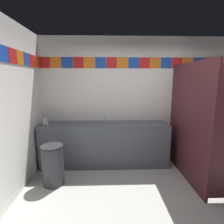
{
  "coord_description": "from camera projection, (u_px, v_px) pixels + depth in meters",
  "views": [
    {
      "loc": [
        -0.7,
        -2.2,
        1.79
      ],
      "look_at": [
        -0.59,
        1.06,
        1.19
      ],
      "focal_mm": 28.69,
      "sensor_mm": 36.0,
      "label": 1
    }
  ],
  "objects": [
    {
      "name": "stall_divider",
      "position": [
        204.0,
        125.0,
        2.94
      ],
      "size": [
        0.92,
        1.58,
        2.08
      ],
      "color": "#471E23",
      "rests_on": "ground_plane"
    },
    {
      "name": "vanity_counter",
      "position": [
        105.0,
        144.0,
        3.76
      ],
      "size": [
        2.6,
        0.55,
        0.89
      ],
      "color": "#4C515B",
      "rests_on": "ground_plane"
    },
    {
      "name": "trash_bin",
      "position": [
        53.0,
        165.0,
        3.05
      ],
      "size": [
        0.37,
        0.37,
        0.7
      ],
      "color": "#333338",
      "rests_on": "ground_plane"
    },
    {
      "name": "ground_plane",
      "position": [
        156.0,
        208.0,
        2.51
      ],
      "size": [
        9.14,
        9.14,
        0.0
      ],
      "primitive_type": "plane",
      "color": "#9E9E99"
    },
    {
      "name": "faucet_center",
      "position": [
        105.0,
        120.0,
        3.76
      ],
      "size": [
        0.04,
        0.1,
        0.14
      ],
      "color": "silver",
      "rests_on": "vanity_counter"
    },
    {
      "name": "wall_back",
      "position": [
        138.0,
        100.0,
        3.93
      ],
      "size": [
        4.16,
        0.09,
        2.66
      ],
      "color": "white",
      "rests_on": "ground_plane"
    },
    {
      "name": "toilet",
      "position": [
        208.0,
        152.0,
        3.67
      ],
      "size": [
        0.39,
        0.49,
        0.74
      ],
      "color": "white",
      "rests_on": "ground_plane"
    },
    {
      "name": "soap_dispenser",
      "position": [
        46.0,
        122.0,
        3.47
      ],
      "size": [
        0.09,
        0.09,
        0.16
      ],
      "color": "gray",
      "rests_on": "vanity_counter"
    }
  ]
}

